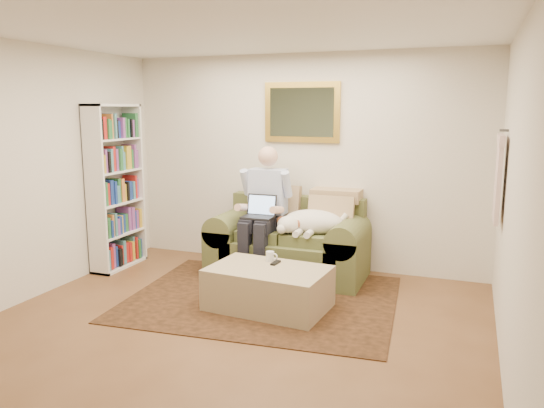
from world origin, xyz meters
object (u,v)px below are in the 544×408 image
Objects in this scene: sofa at (289,249)px; seated_man at (262,213)px; coffee_mug at (270,256)px; bookshelf at (116,187)px; ottoman at (268,288)px; sleeping_dog at (313,222)px; laptop at (260,211)px.

seated_man is at bearing -148.55° from sofa.
sofa reaches higher than coffee_mug.
ottoman is at bearing -16.60° from bookshelf.
bookshelf is at bearing -172.45° from sleeping_dog.
laptop is 0.62m from sleeping_dog.
sleeping_dog is (0.59, 0.07, -0.07)m from seated_man.
coffee_mug is at bearing 107.02° from ottoman.
seated_man is at bearing -172.87° from sleeping_dog.
ottoman is (0.16, -1.09, -0.10)m from sofa.
ottoman is 11.39× the size of coffee_mug.
sleeping_dog is (0.59, 0.14, -0.11)m from laptop.
seated_man is 1.33× the size of ottoman.
bookshelf is (-2.10, -0.41, 0.69)m from sofa.
laptop is 0.79m from coffee_mug.
bookshelf is at bearing -168.89° from sofa.
laptop is 0.17× the size of bookshelf.
bookshelf is (-2.19, 0.44, 0.54)m from coffee_mug.
sleeping_dog is (0.32, -0.09, 0.38)m from sofa.
sofa is 5.15× the size of laptop.
sleeping_dog is 7.41× the size of coffee_mug.
sofa is 18.00× the size of coffee_mug.
sofa is 0.55m from seated_man.
bookshelf reaches higher than coffee_mug.
bookshelf reaches higher than sleeping_dog.
sofa is at bearing 31.45° from seated_man.
seated_man is 1.16m from ottoman.
coffee_mug is 0.05× the size of bookshelf.
laptop is at bearing 5.53° from bookshelf.
sofa is 0.87m from coffee_mug.
sleeping_dog reaches higher than ottoman.
sofa reaches higher than ottoman.
bookshelf is at bearing 168.57° from coffee_mug.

